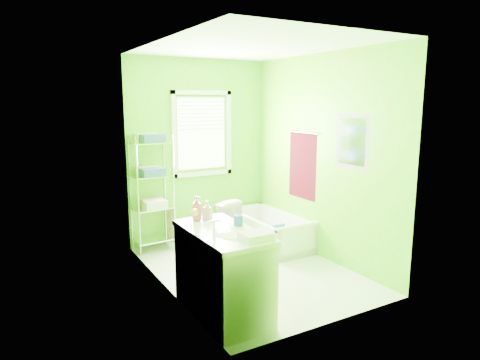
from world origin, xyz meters
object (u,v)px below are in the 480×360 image
toilet (217,222)px  wire_shelf_unit (152,180)px  vanity (223,270)px  bathtub (269,234)px

toilet → wire_shelf_unit: size_ratio=0.43×
toilet → vanity: vanity is taller
toilet → vanity: (-0.85, -1.82, 0.11)m
toilet → wire_shelf_unit: bearing=-33.9°
bathtub → wire_shelf_unit: wire_shelf_unit is taller
bathtub → toilet: bearing=151.9°
vanity → wire_shelf_unit: wire_shelf_unit is taller
vanity → toilet: bearing=65.1°
bathtub → vanity: 2.13m
bathtub → wire_shelf_unit: (-1.48, 0.61, 0.82)m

